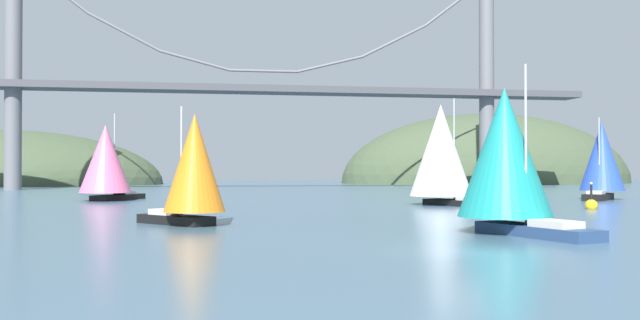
# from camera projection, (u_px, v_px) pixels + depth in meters

# --- Properties ---
(ground_plane) EXTENTS (360.00, 360.00, 0.00)m
(ground_plane) POSITION_uv_depth(u_px,v_px,m) (460.00, 252.00, 29.17)
(ground_plane) COLOR #426075
(headland_left) EXTENTS (70.33, 44.00, 24.57)m
(headland_left) POSITION_uv_depth(u_px,v_px,m) (2.00, 185.00, 152.88)
(headland_left) COLOR #425138
(headland_left) RESTS_ON ground_plane
(headland_right) EXTENTS (74.62, 44.00, 34.94)m
(headland_right) POSITION_uv_depth(u_px,v_px,m) (487.00, 183.00, 172.37)
(headland_right) COLOR #425138
(headland_right) RESTS_ON ground_plane
(suspension_bridge) EXTENTS (121.02, 6.00, 39.93)m
(suspension_bridge) POSITION_uv_depth(u_px,v_px,m) (264.00, 84.00, 123.02)
(suspension_bridge) COLOR slate
(suspension_bridge) RESTS_ON ground_plane
(sailboat_blue_spinnaker) EXTENTS (8.17, 8.37, 9.48)m
(sailboat_blue_spinnaker) POSITION_uv_depth(u_px,v_px,m) (602.00, 158.00, 79.73)
(sailboat_blue_spinnaker) COLOR black
(sailboat_blue_spinnaker) RESTS_ON ground_plane
(sailboat_teal_sail) EXTENTS (6.51, 9.53, 9.20)m
(sailboat_teal_sail) POSITION_uv_depth(u_px,v_px,m) (506.00, 156.00, 38.08)
(sailboat_teal_sail) COLOR navy
(sailboat_teal_sail) RESTS_ON ground_plane
(sailboat_white_mainsail) EXTENTS (8.16, 10.79, 10.40)m
(sailboat_white_mainsail) POSITION_uv_depth(u_px,v_px,m) (442.00, 152.00, 67.77)
(sailboat_white_mainsail) COLOR black
(sailboat_white_mainsail) RESTS_ON ground_plane
(sailboat_pink_spinnaker) EXTENTS (7.76, 9.95, 9.86)m
(sailboat_pink_spinnaker) POSITION_uv_depth(u_px,v_px,m) (106.00, 160.00, 76.21)
(sailboat_pink_spinnaker) COLOR black
(sailboat_pink_spinnaker) RESTS_ON ground_plane
(sailboat_orange_sail) EXTENTS (6.52, 6.92, 7.57)m
(sailboat_orange_sail) POSITION_uv_depth(u_px,v_px,m) (193.00, 167.00, 42.92)
(sailboat_orange_sail) COLOR black
(sailboat_orange_sail) RESTS_ON ground_plane
(channel_buoy) EXTENTS (1.10, 1.10, 2.64)m
(channel_buoy) POSITION_uv_depth(u_px,v_px,m) (591.00, 205.00, 60.58)
(channel_buoy) COLOR gold
(channel_buoy) RESTS_ON ground_plane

